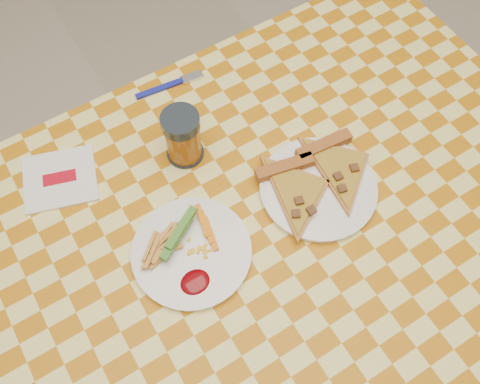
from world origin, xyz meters
name	(u,v)px	position (x,y,z in m)	size (l,w,h in m)	color
ground	(253,328)	(0.00, 0.00, 0.00)	(8.00, 8.00, 0.00)	beige
table	(261,244)	(0.00, 0.00, 0.68)	(1.28, 0.88, 0.76)	white
plate_left	(192,253)	(-0.14, 0.03, 0.76)	(0.21, 0.21, 0.01)	white
plate_right	(318,189)	(0.13, 0.01, 0.76)	(0.22, 0.22, 0.01)	white
fries_veggies	(183,245)	(-0.14, 0.04, 0.78)	(0.16, 0.15, 0.04)	gold
pizza_slices	(316,177)	(0.14, 0.03, 0.78)	(0.27, 0.25, 0.02)	gold
drink_glass	(183,137)	(-0.04, 0.22, 0.82)	(0.07, 0.07, 0.12)	black
napkin	(60,179)	(-0.28, 0.29, 0.76)	(0.17, 0.16, 0.01)	white
fork	(170,85)	(0.01, 0.39, 0.76)	(0.15, 0.03, 0.01)	navy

